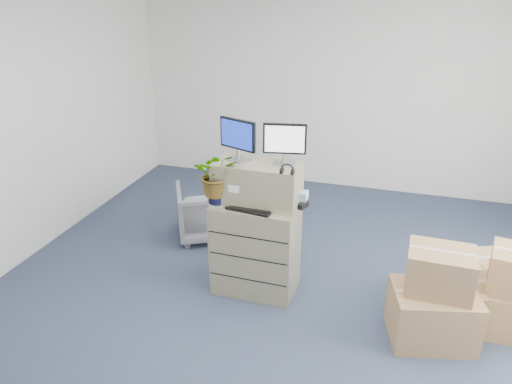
% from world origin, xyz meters
% --- Properties ---
extents(ground, '(7.00, 7.00, 0.00)m').
position_xyz_m(ground, '(0.00, 0.00, 0.00)').
color(ground, '#273047').
rests_on(ground, ground).
extents(wall_back, '(6.00, 0.02, 2.80)m').
position_xyz_m(wall_back, '(0.00, 3.51, 1.40)').
color(wall_back, silver).
rests_on(wall_back, ground).
extents(filing_cabinet_lower, '(0.81, 0.51, 0.94)m').
position_xyz_m(filing_cabinet_lower, '(-0.37, 0.50, 0.47)').
color(filing_cabinet_lower, gray).
rests_on(filing_cabinet_lower, ground).
extents(filing_cabinet_upper, '(0.81, 0.42, 0.40)m').
position_xyz_m(filing_cabinet_upper, '(-0.37, 0.55, 1.14)').
color(filing_cabinet_upper, gray).
rests_on(filing_cabinet_upper, filing_cabinet_lower).
extents(monitor_left, '(0.38, 0.22, 0.39)m').
position_xyz_m(monitor_left, '(-0.56, 0.57, 1.56)').
color(monitor_left, '#99999E').
rests_on(monitor_left, filing_cabinet_upper).
extents(monitor_right, '(0.39, 0.18, 0.38)m').
position_xyz_m(monitor_right, '(-0.12, 0.57, 1.55)').
color(monitor_right, '#99999E').
rests_on(monitor_right, filing_cabinet_upper).
extents(headphones, '(0.12, 0.02, 0.12)m').
position_xyz_m(headphones, '(-0.04, 0.37, 1.37)').
color(headphones, black).
rests_on(headphones, filing_cabinet_upper).
extents(keyboard, '(0.45, 0.24, 0.02)m').
position_xyz_m(keyboard, '(-0.38, 0.38, 0.95)').
color(keyboard, black).
rests_on(keyboard, filing_cabinet_lower).
extents(mouse, '(0.08, 0.06, 0.03)m').
position_xyz_m(mouse, '(-0.04, 0.38, 0.95)').
color(mouse, silver).
rests_on(mouse, filing_cabinet_lower).
extents(water_bottle, '(0.06, 0.06, 0.22)m').
position_xyz_m(water_bottle, '(-0.32, 0.55, 1.05)').
color(water_bottle, gray).
rests_on(water_bottle, filing_cabinet_lower).
extents(phone_dock, '(0.05, 0.04, 0.11)m').
position_xyz_m(phone_dock, '(-0.38, 0.53, 0.97)').
color(phone_dock, silver).
rests_on(phone_dock, filing_cabinet_lower).
extents(external_drive, '(0.20, 0.17, 0.05)m').
position_xyz_m(external_drive, '(0.02, 0.58, 0.96)').
color(external_drive, black).
rests_on(external_drive, filing_cabinet_lower).
extents(tissue_box, '(0.22, 0.12, 0.08)m').
position_xyz_m(tissue_box, '(-0.01, 0.63, 1.03)').
color(tissue_box, '#3E8DD2').
rests_on(tissue_box, external_drive).
extents(potted_plant, '(0.51, 0.54, 0.43)m').
position_xyz_m(potted_plant, '(-0.72, 0.41, 1.18)').
color(potted_plant, '#94B28F').
rests_on(potted_plant, filing_cabinet_lower).
extents(office_chair, '(0.90, 0.88, 0.70)m').
position_xyz_m(office_chair, '(-1.27, 1.42, 0.35)').
color(office_chair, slate).
rests_on(office_chair, ground).
extents(cardboard_boxes, '(1.43, 1.51, 0.85)m').
position_xyz_m(cardboard_boxes, '(1.60, 0.52, 0.31)').
color(cardboard_boxes, '#9E7F4C').
rests_on(cardboard_boxes, ground).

